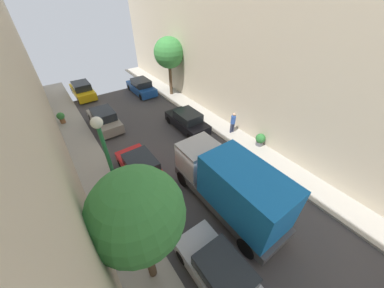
# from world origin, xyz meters

# --- Properties ---
(ground) EXTENTS (32.00, 32.00, 0.00)m
(ground) POSITION_xyz_m (0.00, 0.00, 0.00)
(ground) COLOR #423F42
(sidewalk_left) EXTENTS (2.00, 44.00, 0.15)m
(sidewalk_left) POSITION_xyz_m (-5.00, 0.00, 0.07)
(sidewalk_left) COLOR #A8A399
(sidewalk_left) RESTS_ON ground
(sidewalk_right) EXTENTS (2.00, 44.00, 0.15)m
(sidewalk_right) POSITION_xyz_m (5.00, 0.00, 0.07)
(sidewalk_right) COLOR #A8A399
(sidewalk_right) RESTS_ON ground
(building_right) EXTENTS (6.00, 44.00, 16.32)m
(building_right) POSITION_xyz_m (9.00, 0.00, 8.16)
(building_right) COLOR beige
(building_right) RESTS_ON ground
(parked_car_left_1) EXTENTS (1.78, 4.20, 1.57)m
(parked_car_left_1) POSITION_xyz_m (-2.70, -5.11, 0.72)
(parked_car_left_1) COLOR silver
(parked_car_left_1) RESTS_ON ground
(parked_car_left_2) EXTENTS (1.78, 4.20, 1.57)m
(parked_car_left_2) POSITION_xyz_m (-2.70, 2.10, 0.72)
(parked_car_left_2) COLOR red
(parked_car_left_2) RESTS_ON ground
(parked_car_left_3) EXTENTS (1.78, 4.20, 1.57)m
(parked_car_left_3) POSITION_xyz_m (-2.70, 9.20, 0.72)
(parked_car_left_3) COLOR gray
(parked_car_left_3) RESTS_ON ground
(parked_car_left_4) EXTENTS (1.78, 4.20, 1.57)m
(parked_car_left_4) POSITION_xyz_m (-2.70, 16.50, 0.72)
(parked_car_left_4) COLOR gold
(parked_car_left_4) RESTS_ON ground
(parked_car_right_2) EXTENTS (1.78, 4.20, 1.57)m
(parked_car_right_2) POSITION_xyz_m (2.70, 4.96, 0.72)
(parked_car_right_2) COLOR black
(parked_car_right_2) RESTS_ON ground
(parked_car_right_3) EXTENTS (1.78, 4.20, 1.57)m
(parked_car_right_3) POSITION_xyz_m (2.70, 13.67, 0.72)
(parked_car_right_3) COLOR #194799
(parked_car_right_3) RESTS_ON ground
(delivery_truck) EXTENTS (2.26, 6.60, 3.38)m
(delivery_truck) POSITION_xyz_m (0.00, -2.71, 1.79)
(delivery_truck) COLOR #4C4C51
(delivery_truck) RESTS_ON ground
(pedestrian) EXTENTS (0.40, 0.36, 1.72)m
(pedestrian) POSITION_xyz_m (5.18, 2.26, 1.07)
(pedestrian) COLOR #2D334C
(pedestrian) RESTS_ON sidewalk_right
(street_tree_0) EXTENTS (2.89, 2.89, 5.64)m
(street_tree_0) POSITION_xyz_m (-4.77, -3.29, 4.31)
(street_tree_0) COLOR brown
(street_tree_0) RESTS_ON sidewalk_left
(street_tree_1) EXTENTS (2.89, 2.89, 5.65)m
(street_tree_1) POSITION_xyz_m (5.07, 11.37, 4.32)
(street_tree_1) COLOR brown
(street_tree_1) RESTS_ON sidewalk_right
(potted_plant_1) EXTENTS (0.61, 0.61, 0.97)m
(potted_plant_1) POSITION_xyz_m (-5.56, 11.75, 0.71)
(potted_plant_1) COLOR brown
(potted_plant_1) RESTS_ON sidewalk_left
(potted_plant_3) EXTENTS (0.70, 0.70, 0.95)m
(potted_plant_3) POSITION_xyz_m (5.62, -0.16, 0.66)
(potted_plant_3) COLOR slate
(potted_plant_3) RESTS_ON sidewalk_right
(lamp_post) EXTENTS (0.44, 0.44, 5.82)m
(lamp_post) POSITION_xyz_m (-4.60, -0.04, 3.95)
(lamp_post) COLOR #26723F
(lamp_post) RESTS_ON sidewalk_left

